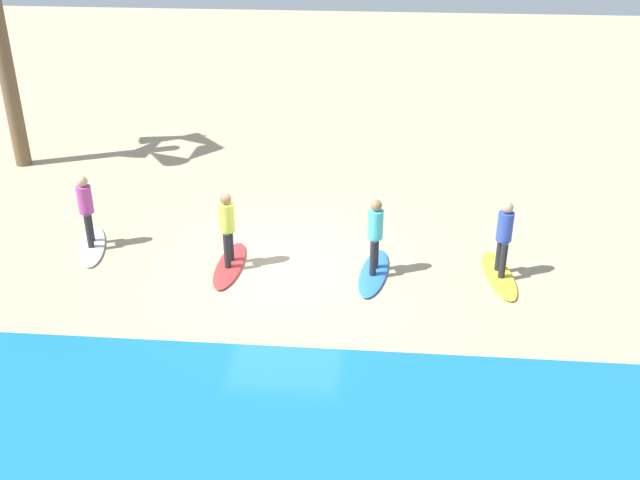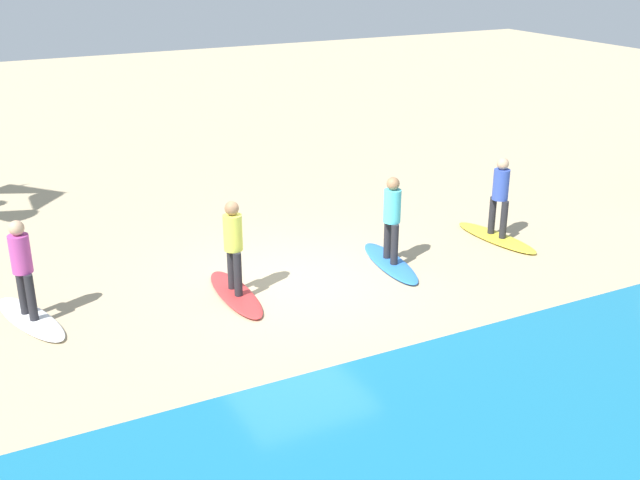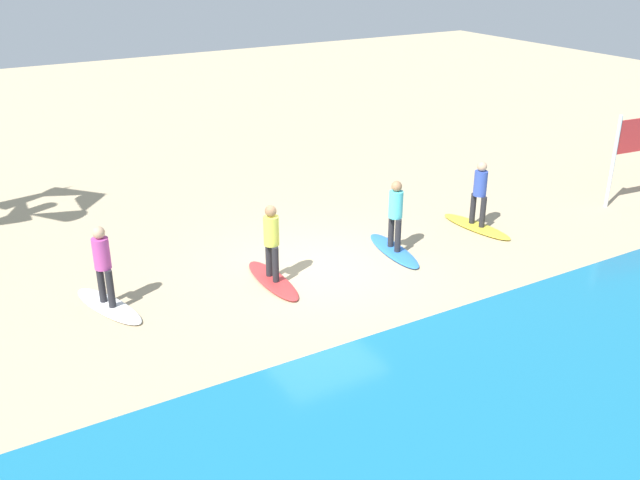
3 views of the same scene
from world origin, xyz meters
name	(u,v)px [view 2 (image 2 of 3)]	position (x,y,z in m)	size (l,w,h in m)	color
ground_plane	(295,281)	(0.00, 0.00, 0.00)	(60.00, 60.00, 0.00)	tan
surfboard_yellow	(496,237)	(-4.55, 0.03, 0.04)	(2.10, 0.56, 0.09)	yellow
surfer_yellow	(500,191)	(-4.55, 0.03, 1.04)	(0.32, 0.46, 1.64)	#232328
surfboard_blue	(390,263)	(-1.92, 0.16, 0.04)	(2.10, 0.56, 0.09)	blue
surfer_blue	(392,213)	(-1.92, 0.16, 1.04)	(0.32, 0.46, 1.64)	#232328
surfboard_red	(236,294)	(1.17, 0.10, 0.04)	(2.10, 0.56, 0.09)	red
surfer_red	(233,240)	(1.17, 0.10, 1.04)	(0.32, 0.46, 1.64)	#232328
surfboard_white	(31,319)	(4.46, -0.54, 0.04)	(2.10, 0.56, 0.09)	white
surfer_white	(22,262)	(4.46, -0.54, 1.04)	(0.32, 0.45, 1.64)	#232328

